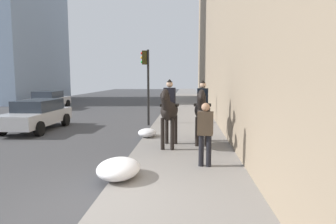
% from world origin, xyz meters
% --- Properties ---
extents(sidewalk_slab, '(120.00, 3.29, 0.12)m').
position_xyz_m(sidewalk_slab, '(0.00, -1.64, 0.06)').
color(sidewalk_slab, gray).
rests_on(sidewalk_slab, ground).
extents(mounted_horse_near, '(2.15, 0.68, 2.31)m').
position_xyz_m(mounted_horse_near, '(4.62, -1.14, 1.41)').
color(mounted_horse_near, black).
rests_on(mounted_horse_near, sidewalk_slab).
extents(mounted_horse_far, '(2.15, 0.69, 2.27)m').
position_xyz_m(mounted_horse_far, '(5.20, -2.29, 1.38)').
color(mounted_horse_far, black).
rests_on(mounted_horse_far, sidewalk_slab).
extents(pedestrian_greeting, '(0.32, 0.43, 1.70)m').
position_xyz_m(pedestrian_greeting, '(2.50, -2.24, 1.10)').
color(pedestrian_greeting, black).
rests_on(pedestrian_greeting, sidewalk_slab).
extents(car_near_lane, '(4.37, 1.90, 1.44)m').
position_xyz_m(car_near_lane, '(8.17, 5.35, 0.76)').
color(car_near_lane, '#B7BABF').
rests_on(car_near_lane, ground).
extents(car_mid_lane, '(4.15, 2.11, 1.44)m').
position_xyz_m(car_mid_lane, '(17.48, 9.22, 0.75)').
color(car_mid_lane, silver).
rests_on(car_mid_lane, ground).
extents(traffic_light_near_curb, '(0.20, 0.44, 3.91)m').
position_xyz_m(traffic_light_near_curb, '(9.97, 0.36, 2.62)').
color(traffic_light_near_curb, black).
rests_on(traffic_light_near_curb, ground).
extents(snow_pile_near, '(1.31, 1.01, 0.45)m').
position_xyz_m(snow_pile_near, '(1.43, -0.15, 0.35)').
color(snow_pile_near, white).
rests_on(snow_pile_near, sidewalk_slab).
extents(snow_pile_far, '(0.94, 0.72, 0.32)m').
position_xyz_m(snow_pile_far, '(6.37, -0.15, 0.28)').
color(snow_pile_far, white).
rests_on(snow_pile_far, sidewalk_slab).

